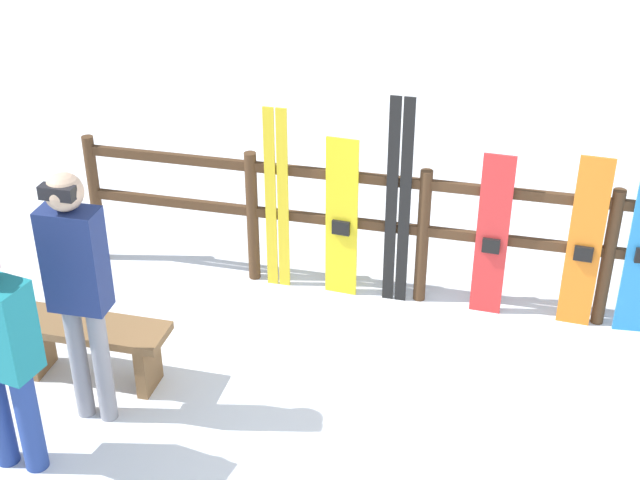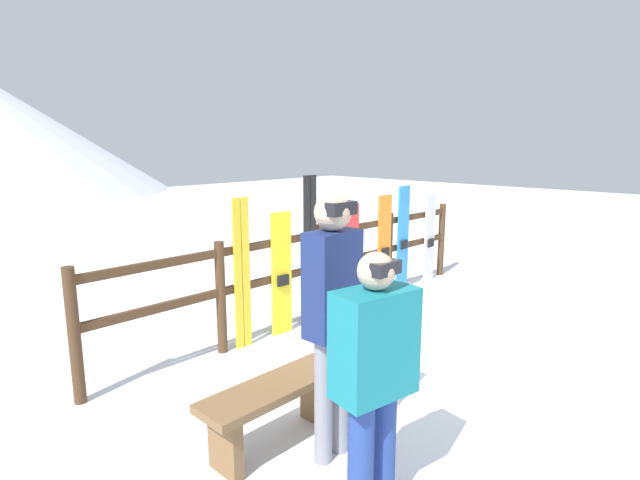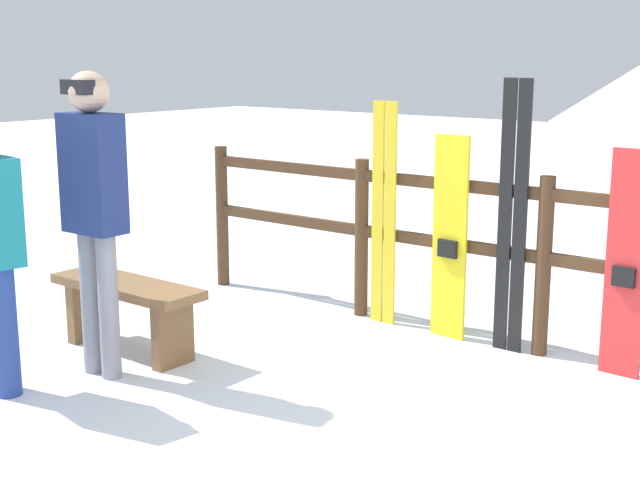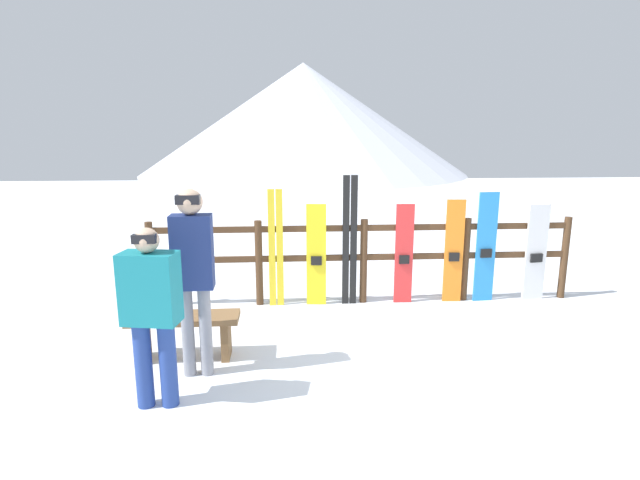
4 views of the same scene
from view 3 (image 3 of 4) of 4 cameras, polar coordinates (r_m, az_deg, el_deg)
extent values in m
plane|color=white|center=(4.58, 4.27, -13.00)|extent=(40.00, 40.00, 0.00)
cylinder|color=#4C331E|center=(7.46, -6.28, 1.52)|extent=(0.10, 0.10, 1.17)
cylinder|color=#4C331E|center=(6.55, 2.67, 0.11)|extent=(0.10, 0.10, 1.17)
cylinder|color=#4C331E|center=(5.85, 14.10, -1.68)|extent=(0.10, 0.10, 1.17)
cube|color=#4C331E|center=(5.84, 14.13, -1.12)|extent=(5.72, 0.05, 0.08)
cube|color=#4C331E|center=(5.77, 14.34, 2.84)|extent=(5.72, 0.05, 0.08)
cube|color=brown|center=(5.89, -12.27, -2.91)|extent=(1.13, 0.36, 0.06)
cube|color=brown|center=(6.28, -14.65, -4.35)|extent=(0.08, 0.29, 0.41)
cube|color=brown|center=(5.65, -9.41, -5.96)|extent=(0.08, 0.29, 0.41)
cylinder|color=gray|center=(5.59, -14.46, -3.86)|extent=(0.12, 0.12, 0.88)
cylinder|color=gray|center=(5.46, -13.38, -4.18)|extent=(0.12, 0.12, 0.88)
cube|color=navy|center=(5.36, -14.35, 4.15)|extent=(0.38, 0.21, 0.70)
sphere|color=#D8B293|center=(5.32, -14.61, 9.16)|extent=(0.24, 0.24, 0.24)
cube|color=black|center=(5.28, -15.25, 9.43)|extent=(0.22, 0.08, 0.08)
cylinder|color=navy|center=(5.36, -19.53, -5.52)|extent=(0.15, 0.15, 0.76)
cube|color=yellow|center=(6.36, 3.72, 1.70)|extent=(0.09, 0.02, 1.59)
cube|color=yellow|center=(6.31, 4.50, 1.60)|extent=(0.09, 0.02, 1.59)
cube|color=yellow|center=(6.07, 8.31, 0.13)|extent=(0.27, 0.04, 1.39)
cube|color=black|center=(6.06, 8.16, -0.56)|extent=(0.15, 0.04, 0.12)
cube|color=black|center=(5.85, 11.76, 1.44)|extent=(0.09, 0.02, 1.77)
cube|color=black|center=(5.81, 12.68, 1.32)|extent=(0.09, 0.02, 1.77)
cube|color=red|center=(5.59, 19.00, -1.51)|extent=(0.25, 0.03, 1.38)
cube|color=black|center=(5.58, 18.85, -2.25)|extent=(0.14, 0.04, 0.12)
camera|label=1|loc=(2.84, -97.85, 47.07)|focal=50.00mm
camera|label=2|loc=(6.63, -42.87, 10.62)|focal=28.00mm
camera|label=4|loc=(3.65, -75.21, 9.50)|focal=28.00mm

